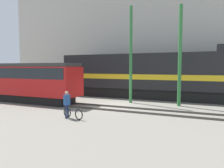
# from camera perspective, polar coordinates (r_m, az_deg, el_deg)

# --- Properties ---
(ground_plane) EXTENTS (120.00, 120.00, 0.00)m
(ground_plane) POSITION_cam_1_polar(r_m,az_deg,el_deg) (18.30, 0.06, -5.45)
(ground_plane) COLOR slate
(track_near) EXTENTS (60.00, 1.50, 0.14)m
(track_near) POSITION_cam_1_polar(r_m,az_deg,el_deg) (16.81, -2.28, -6.10)
(track_near) COLOR #47423D
(track_near) RESTS_ON ground
(track_far) EXTENTS (60.00, 1.51, 0.14)m
(track_far) POSITION_cam_1_polar(r_m,az_deg,el_deg) (22.98, 5.28, -3.28)
(track_far) COLOR #47423D
(track_far) RESTS_ON ground
(building_backdrop) EXTENTS (39.50, 6.00, 15.64)m
(building_backdrop) POSITION_cam_1_polar(r_m,az_deg,el_deg) (29.58, 9.74, 13.45)
(building_backdrop) COLOR #B7B2A8
(building_backdrop) RESTS_ON ground
(freight_locomotive) EXTENTS (18.37, 3.04, 5.06)m
(freight_locomotive) POSITION_cam_1_polar(r_m,az_deg,el_deg) (22.27, 9.70, 2.33)
(freight_locomotive) COLOR black
(freight_locomotive) RESTS_ON ground
(streetcar) EXTENTS (11.01, 2.54, 3.48)m
(streetcar) POSITION_cam_1_polar(r_m,az_deg,el_deg) (21.38, -21.91, 1.02)
(streetcar) COLOR black
(streetcar) RESTS_ON ground
(bicycle) EXTENTS (1.66, 0.57, 0.71)m
(bicycle) POSITION_cam_1_polar(r_m,az_deg,el_deg) (13.61, -10.18, -7.55)
(bicycle) COLOR black
(bicycle) RESTS_ON ground
(person) EXTENTS (0.30, 0.40, 1.68)m
(person) POSITION_cam_1_polar(r_m,az_deg,el_deg) (13.66, -11.72, -4.59)
(person) COLOR #232D4C
(person) RESTS_ON ground
(utility_pole_left) EXTENTS (0.25, 0.25, 8.40)m
(utility_pole_left) POSITION_cam_1_polar(r_m,az_deg,el_deg) (19.28, 4.94, 7.55)
(utility_pole_left) COLOR #2D7238
(utility_pole_left) RESTS_ON ground
(utility_pole_center) EXTENTS (0.28, 0.28, 8.07)m
(utility_pole_center) POSITION_cam_1_polar(r_m,az_deg,el_deg) (18.33, 17.32, 7.02)
(utility_pole_center) COLOR #2D7238
(utility_pole_center) RESTS_ON ground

